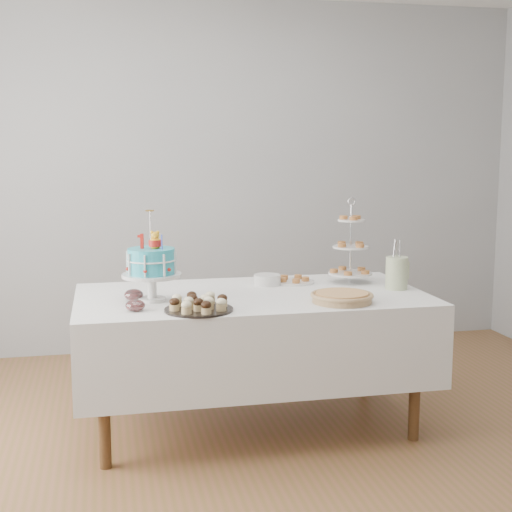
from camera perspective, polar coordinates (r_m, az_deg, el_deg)
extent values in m
plane|color=brown|center=(3.91, 0.61, -15.05)|extent=(5.00, 5.00, 0.00)
cube|color=gray|center=(5.55, -3.98, 6.34)|extent=(5.00, 0.04, 2.70)
cube|color=gray|center=(1.70, 15.78, 0.86)|extent=(5.00, 0.04, 2.70)
cube|color=silver|center=(4.01, -0.34, -6.20)|extent=(1.92, 1.02, 0.45)
cylinder|color=#56361D|center=(3.64, -12.09, -11.43)|extent=(0.06, 0.06, 0.67)
cylinder|color=#56361D|center=(3.98, 12.61, -9.67)|extent=(0.06, 0.06, 0.67)
cylinder|color=#56361D|center=(4.34, -12.14, -8.10)|extent=(0.06, 0.06, 0.67)
cylinder|color=#56361D|center=(4.63, 8.75, -6.94)|extent=(0.06, 0.06, 0.67)
cylinder|color=#2AA4B8|center=(3.77, -8.37, -0.40)|extent=(0.25, 0.25, 0.13)
torus|color=silver|center=(3.77, -8.38, -0.30)|extent=(0.26, 0.26, 0.01)
cube|color=#B41B13|center=(3.76, -9.11, 1.18)|extent=(0.03, 0.02, 0.08)
cylinder|color=blue|center=(3.71, -7.54, 1.12)|extent=(0.01, 0.01, 0.08)
cylinder|color=silver|center=(3.79, -8.46, 2.10)|extent=(0.00, 0.00, 0.19)
cylinder|color=gold|center=(3.78, -8.49, 3.61)|extent=(0.05, 0.05, 0.01)
cylinder|color=black|center=(3.56, -4.60, -4.29)|extent=(0.34, 0.34, 0.01)
ellipsoid|color=black|center=(3.54, -5.68, -3.55)|extent=(0.05, 0.05, 0.04)
ellipsoid|color=beige|center=(3.56, -3.54, -3.47)|extent=(0.05, 0.05, 0.04)
cylinder|color=tan|center=(3.76, 6.89, -3.41)|extent=(0.31, 0.31, 0.04)
cylinder|color=#B57846|center=(3.76, 6.89, -3.06)|extent=(0.27, 0.27, 0.02)
torus|color=tan|center=(3.76, 6.89, -3.12)|extent=(0.33, 0.33, 0.02)
cylinder|color=silver|center=(4.28, 7.59, 0.97)|extent=(0.01, 0.01, 0.47)
cylinder|color=silver|center=(4.31, 7.54, -1.38)|extent=(0.26, 0.26, 0.01)
cylinder|color=silver|center=(4.29, 7.58, 0.72)|extent=(0.22, 0.22, 0.01)
cylinder|color=silver|center=(4.27, 7.63, 2.85)|extent=(0.16, 0.16, 0.01)
torus|color=silver|center=(4.26, 7.66, 4.33)|extent=(0.05, 0.01, 0.05)
cylinder|color=silver|center=(4.20, 0.90, -1.91)|extent=(0.16, 0.16, 0.06)
cylinder|color=silver|center=(4.28, 3.00, -2.07)|extent=(0.25, 0.25, 0.01)
ellipsoid|color=silver|center=(3.59, -9.64, -3.92)|extent=(0.10, 0.10, 0.06)
cylinder|color=#5F0808|center=(3.59, -9.64, -3.99)|extent=(0.07, 0.07, 0.03)
ellipsoid|color=silver|center=(3.84, -9.76, -3.07)|extent=(0.10, 0.10, 0.06)
cylinder|color=#5F0808|center=(3.84, -9.76, -3.14)|extent=(0.07, 0.07, 0.03)
cylinder|color=beige|center=(4.15, 11.19, -1.34)|extent=(0.13, 0.13, 0.19)
cylinder|color=beige|center=(4.16, 12.08, -1.12)|extent=(0.01, 0.01, 0.10)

